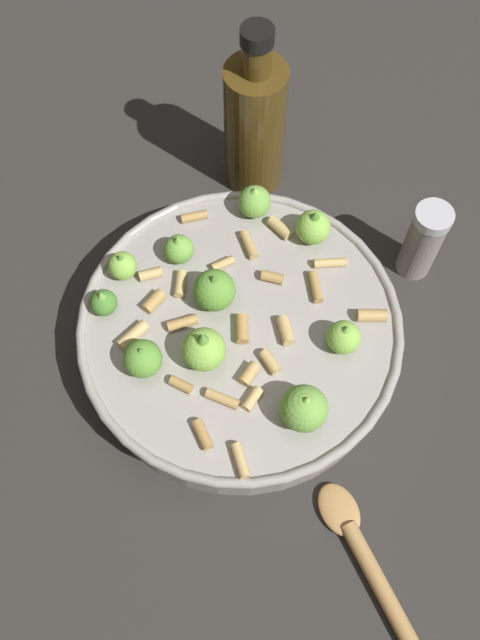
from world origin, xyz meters
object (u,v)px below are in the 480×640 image
(cooking_pan, at_px, (239,332))
(wooden_spoon, at_px, (380,586))
(pepper_shaker, at_px, (423,241))
(olive_oil_bottle, at_px, (255,124))

(cooking_pan, bearing_deg, wooden_spoon, 12.88)
(cooking_pan, distance_m, wooden_spoon, 0.27)
(wooden_spoon, bearing_deg, pepper_shaker, 153.61)
(olive_oil_bottle, height_order, wooden_spoon, olive_oil_bottle)
(olive_oil_bottle, bearing_deg, cooking_pan, -19.14)
(cooking_pan, height_order, olive_oil_bottle, olive_oil_bottle)
(olive_oil_bottle, distance_m, wooden_spoon, 0.49)
(cooking_pan, distance_m, olive_oil_bottle, 0.23)
(pepper_shaker, distance_m, wooden_spoon, 0.35)
(cooking_pan, relative_size, wooden_spoon, 1.42)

